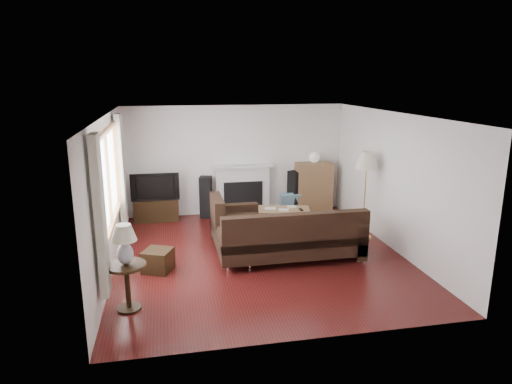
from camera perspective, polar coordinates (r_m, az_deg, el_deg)
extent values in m
cube|color=#481110|center=(8.24, 0.41, -7.94)|extent=(5.10, 5.60, 0.04)
cube|color=white|center=(7.66, 0.44, 9.66)|extent=(5.10, 5.60, 0.04)
cube|color=white|center=(10.51, -2.62, 4.01)|extent=(5.00, 0.04, 2.50)
cube|color=white|center=(5.31, 6.49, -6.36)|extent=(5.00, 0.04, 2.50)
cube|color=white|center=(7.76, -17.97, -0.34)|extent=(0.04, 5.50, 2.50)
cube|color=white|center=(8.70, 16.78, 1.27)|extent=(0.04, 5.50, 2.50)
cube|color=#8F5E35|center=(7.49, -17.93, 1.52)|extent=(0.12, 2.74, 1.54)
cube|color=beige|center=(6.06, -18.89, -2.93)|extent=(0.10, 0.35, 2.10)
cube|color=beige|center=(9.00, -16.50, 2.68)|extent=(0.10, 0.35, 2.10)
cube|color=white|center=(10.56, -1.68, 0.33)|extent=(1.40, 0.26, 1.15)
cube|color=black|center=(10.38, -12.35, -2.15)|extent=(0.97, 0.44, 0.49)
imported|color=black|center=(10.24, -12.51, 0.77)|extent=(1.04, 0.14, 0.60)
cube|color=black|center=(10.39, -6.29, -0.61)|extent=(0.32, 0.36, 0.93)
cube|color=black|center=(10.74, 4.98, 0.03)|extent=(0.37, 0.40, 0.97)
cube|color=olive|center=(10.84, 7.20, 0.63)|extent=(0.85, 0.40, 1.16)
sphere|color=white|center=(10.70, 7.31, 4.30)|extent=(0.25, 0.25, 0.25)
cube|color=black|center=(7.97, 4.29, -5.40)|extent=(2.71, 1.98, 0.88)
cube|color=olive|center=(9.58, 3.33, -3.37)|extent=(1.22, 0.84, 0.44)
cube|color=black|center=(7.73, -12.15, -8.35)|extent=(0.56, 0.56, 0.36)
cube|color=gold|center=(9.12, 13.45, -0.46)|extent=(0.53, 0.53, 1.72)
cube|color=black|center=(6.56, -15.75, -11.35)|extent=(0.53, 0.53, 0.67)
cube|color=silver|center=(6.33, -16.12, -6.37)|extent=(0.34, 0.34, 0.55)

